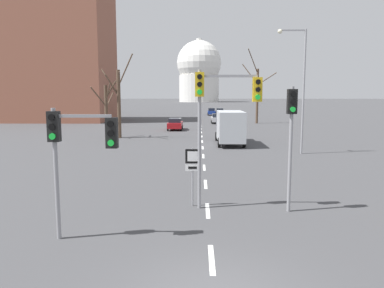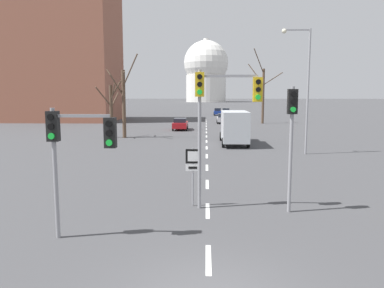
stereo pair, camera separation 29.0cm
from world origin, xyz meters
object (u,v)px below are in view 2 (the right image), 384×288
street_lamp_right (304,80)px  sedan_near_right (222,118)px  traffic_signal_centre_tall (219,104)px  traffic_signal_near_right (292,126)px  sedan_far_right (235,126)px  sedan_near_left (180,124)px  delivery_truck (234,126)px  traffic_signal_near_left (74,141)px  route_sign_post (193,167)px  sedan_mid_centre (218,112)px  sedan_far_left (226,112)px

street_lamp_right → sedan_near_right: bearing=98.7°
traffic_signal_centre_tall → traffic_signal_near_right: 2.96m
street_lamp_right → sedan_far_right: 18.19m
sedan_near_left → delivery_truck: (6.03, -14.20, 0.90)m
traffic_signal_near_left → route_sign_post: (3.64, 3.68, -1.52)m
sedan_mid_centre → sedan_far_left: 1.92m
sedan_near_left → sedan_near_right: sedan_near_right is taller
traffic_signal_near_right → sedan_far_right: traffic_signal_near_right is taller
street_lamp_right → sedan_far_left: bearing=93.1°
traffic_signal_near_right → route_sign_post: traffic_signal_near_right is taller
traffic_signal_near_right → street_lamp_right: size_ratio=0.52×
traffic_signal_near_left → sedan_near_right: size_ratio=0.97×
traffic_signal_centre_tall → delivery_truck: size_ratio=0.78×
traffic_signal_near_right → sedan_mid_centre: bearing=90.6°
traffic_signal_near_right → route_sign_post: 4.32m
traffic_signal_near_right → traffic_signal_near_left: bearing=-158.2°
traffic_signal_near_left → sedan_near_left: traffic_signal_near_left is taller
sedan_near_right → traffic_signal_near_right: bearing=-89.2°
sedan_mid_centre → delivery_truck: (0.00, -49.37, 0.89)m
traffic_signal_centre_tall → sedan_near_right: bearing=87.3°
route_sign_post → sedan_near_left: bearing=94.8°
traffic_signal_centre_tall → delivery_truck: (2.14, 20.14, -2.60)m
sedan_near_left → traffic_signal_near_left: bearing=-91.2°
traffic_signal_near_left → sedan_near_left: 37.82m
street_lamp_right → traffic_signal_near_left: bearing=-123.2°
sedan_near_right → delivery_truck: delivery_truck is taller
traffic_signal_near_right → delivery_truck: traffic_signal_near_right is taller
sedan_far_left → sedan_far_right: size_ratio=1.03×
route_sign_post → sedan_near_left: size_ratio=0.55×
sedan_far_left → traffic_signal_near_right: bearing=-91.0°
traffic_signal_centre_tall → delivery_truck: traffic_signal_centre_tall is taller
traffic_signal_centre_tall → sedan_near_right: size_ratio=1.29×
sedan_far_right → sedan_near_left: bearing=157.9°
street_lamp_right → sedan_far_right: bearing=103.0°
sedan_far_left → delivery_truck: 49.79m
sedan_near_left → sedan_mid_centre: sedan_mid_centre is taller
street_lamp_right → route_sign_post: bearing=-119.6°
traffic_signal_centre_tall → sedan_far_right: bearing=84.4°
street_lamp_right → sedan_far_left: size_ratio=2.41×
sedan_far_right → traffic_signal_near_right: bearing=-90.5°
route_sign_post → sedan_near_left: route_sign_post is taller
traffic_signal_centre_tall → sedan_far_right: 31.85m
sedan_far_right → sedan_near_right: bearing=93.5°
sedan_far_left → route_sign_post: bearing=-94.2°
traffic_signal_near_left → sedan_near_right: bearing=82.0°
traffic_signal_centre_tall → route_sign_post: (-1.06, 0.28, -2.61)m
street_lamp_right → sedan_near_left: bearing=118.7°
traffic_signal_near_right → sedan_near_right: 46.40m
traffic_signal_near_left → street_lamp_right: (11.70, 17.86, 2.59)m
delivery_truck → sedan_near_left: bearing=113.0°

